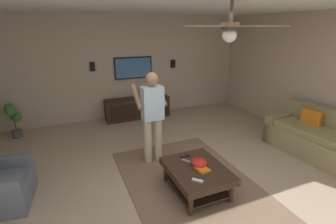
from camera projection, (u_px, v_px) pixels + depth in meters
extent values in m
plane|color=tan|center=(188.00, 181.00, 3.95)|extent=(8.25, 8.25, 0.00)
cube|color=#BCA893|center=(129.00, 67.00, 6.55)|extent=(0.10, 6.60, 2.65)
cube|color=#7A604C|center=(190.00, 183.00, 3.90)|extent=(2.83, 1.90, 0.01)
cube|color=#93845B|center=(318.00, 146.00, 4.67)|extent=(1.96, 0.99, 0.42)
cube|color=#93845B|center=(334.00, 121.00, 4.68)|extent=(1.91, 0.35, 0.45)
cube|color=#93845B|center=(280.00, 126.00, 5.37)|extent=(0.25, 0.85, 0.58)
cube|color=#8E8857|center=(318.00, 134.00, 4.55)|extent=(1.54, 0.72, 0.12)
cube|color=orange|center=(311.00, 119.00, 4.82)|extent=(0.38, 0.19, 0.36)
cube|color=slate|center=(4.00, 174.00, 3.65)|extent=(0.24, 0.81, 0.56)
cube|color=#332116|center=(197.00, 170.00, 3.62)|extent=(1.00, 0.80, 0.10)
cylinder|color=#332116|center=(201.00, 164.00, 4.17)|extent=(0.07, 0.07, 0.30)
cylinder|color=#332116|center=(166.00, 172.00, 3.93)|extent=(0.07, 0.07, 0.30)
cylinder|color=#332116|center=(231.00, 193.00, 3.44)|extent=(0.07, 0.07, 0.30)
cylinder|color=#332116|center=(191.00, 206.00, 3.20)|extent=(0.07, 0.07, 0.30)
cube|color=black|center=(196.00, 185.00, 3.70)|extent=(0.88, 0.68, 0.03)
cube|color=#332116|center=(137.00, 108.00, 6.64)|extent=(0.44, 1.70, 0.55)
cube|color=black|center=(140.00, 110.00, 6.45)|extent=(0.01, 1.56, 0.39)
cube|color=black|center=(133.00, 68.00, 6.51)|extent=(0.05, 1.00, 0.56)
cube|color=#315C97|center=(134.00, 68.00, 6.49)|extent=(0.01, 0.94, 0.50)
cylinder|color=#C6B793|center=(158.00, 139.00, 4.47)|extent=(0.14, 0.14, 0.82)
cylinder|color=#C6B793|center=(148.00, 141.00, 4.40)|extent=(0.14, 0.14, 0.82)
cube|color=silver|center=(152.00, 103.00, 4.21)|extent=(0.22, 0.36, 0.58)
sphere|color=#997056|center=(152.00, 79.00, 4.07)|extent=(0.22, 0.22, 0.22)
cylinder|color=#997056|center=(160.00, 94.00, 4.41)|extent=(0.48, 0.09, 0.37)
cylinder|color=#997056|center=(137.00, 97.00, 4.25)|extent=(0.48, 0.09, 0.37)
cube|color=white|center=(145.00, 98.00, 4.54)|extent=(0.04, 0.05, 0.16)
cylinder|color=#4C4C51|center=(17.00, 134.00, 5.51)|extent=(0.20, 0.20, 0.17)
cylinder|color=brown|center=(15.00, 124.00, 5.43)|extent=(0.03, 0.03, 0.28)
sphere|color=#3D7F38|center=(18.00, 118.00, 5.37)|extent=(0.18, 0.18, 0.18)
sphere|color=#3D7F38|center=(10.00, 111.00, 5.27)|extent=(0.22, 0.22, 0.22)
sphere|color=#3D7F38|center=(15.00, 116.00, 5.46)|extent=(0.24, 0.24, 0.24)
sphere|color=#3D7F38|center=(17.00, 116.00, 5.44)|extent=(0.15, 0.15, 0.15)
sphere|color=#3D7F38|center=(10.00, 108.00, 5.38)|extent=(0.23, 0.23, 0.23)
ellipsoid|color=red|center=(199.00, 163.00, 3.63)|extent=(0.24, 0.24, 0.11)
cube|color=white|center=(197.00, 180.00, 3.28)|extent=(0.14, 0.13, 0.02)
cube|color=black|center=(185.00, 156.00, 3.89)|extent=(0.06, 0.15, 0.02)
cube|color=slate|center=(186.00, 161.00, 3.75)|extent=(0.15, 0.12, 0.02)
cube|color=orange|center=(202.00, 169.00, 3.53)|extent=(0.24, 0.18, 0.04)
sphere|color=gold|center=(142.00, 93.00, 6.61)|extent=(0.22, 0.22, 0.22)
cube|color=black|center=(173.00, 64.00, 6.93)|extent=(0.06, 0.12, 0.22)
cube|color=black|center=(92.00, 67.00, 6.11)|extent=(0.06, 0.12, 0.22)
cylinder|color=#4C3828|center=(231.00, 13.00, 2.71)|extent=(0.04, 0.04, 0.28)
cylinder|color=#4C3828|center=(230.00, 26.00, 2.76)|extent=(0.20, 0.20, 0.08)
sphere|color=silver|center=(230.00, 35.00, 2.79)|extent=(0.16, 0.16, 0.16)
cube|color=brown|center=(207.00, 26.00, 2.98)|extent=(0.57, 0.31, 0.02)
cube|color=brown|center=(209.00, 26.00, 2.59)|extent=(0.22, 0.57, 0.02)
cube|color=brown|center=(239.00, 26.00, 2.46)|extent=(0.57, 0.31, 0.02)
cube|color=brown|center=(260.00, 26.00, 2.61)|extent=(0.52, 0.43, 0.02)
cube|color=brown|center=(243.00, 26.00, 2.99)|extent=(0.35, 0.56, 0.02)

